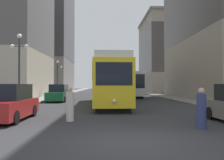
# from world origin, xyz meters

# --- Properties ---
(ground_plane) EXTENTS (200.00, 200.00, 0.00)m
(ground_plane) POSITION_xyz_m (0.00, 0.00, 0.00)
(ground_plane) COLOR #303033
(sidewalk_left) EXTENTS (2.53, 120.00, 0.15)m
(sidewalk_left) POSITION_xyz_m (-8.13, 40.00, 0.07)
(sidewalk_left) COLOR gray
(sidewalk_left) RESTS_ON ground
(sidewalk_right) EXTENTS (2.53, 120.00, 0.15)m
(sidewalk_right) POSITION_xyz_m (8.13, 40.00, 0.07)
(sidewalk_right) COLOR gray
(sidewalk_right) RESTS_ON ground
(streetcar) EXTENTS (3.14, 13.76, 3.89)m
(streetcar) POSITION_xyz_m (-0.42, 13.30, 2.10)
(streetcar) COLOR black
(streetcar) RESTS_ON ground
(transit_bus) EXTENTS (2.59, 12.52, 3.45)m
(transit_bus) POSITION_xyz_m (3.06, 26.85, 1.95)
(transit_bus) COLOR black
(transit_bus) RESTS_ON ground
(parked_car_left_near) EXTENTS (1.92, 4.91, 1.82)m
(parked_car_left_near) POSITION_xyz_m (-5.56, 17.66, 0.84)
(parked_car_left_near) COLOR black
(parked_car_left_near) RESTS_ON ground
(parked_car_left_mid) EXTENTS (1.92, 4.48, 1.82)m
(parked_car_left_mid) POSITION_xyz_m (-5.57, 4.60, 0.84)
(parked_car_left_mid) COLOR black
(parked_car_left_mid) RESTS_ON ground
(pedestrian_crossing_near) EXTENTS (0.38, 0.38, 1.69)m
(pedestrian_crossing_near) POSITION_xyz_m (-2.43, 4.16, 0.78)
(pedestrian_crossing_near) COLOR beige
(pedestrian_crossing_near) RESTS_ON ground
(pedestrian_crossing_far) EXTENTS (0.37, 0.37, 1.66)m
(pedestrian_crossing_far) POSITION_xyz_m (3.18, 1.98, 0.77)
(pedestrian_crossing_far) COLOR navy
(pedestrian_crossing_far) RESTS_ON ground
(lamp_post_left_near) EXTENTS (1.41, 0.36, 5.67)m
(lamp_post_left_near) POSITION_xyz_m (-7.46, 11.24, 3.86)
(lamp_post_left_near) COLOR #333338
(lamp_post_left_near) RESTS_ON sidewalk_left
(lamp_post_left_far) EXTENTS (1.41, 0.36, 5.11)m
(lamp_post_left_far) POSITION_xyz_m (-7.46, 26.41, 3.53)
(lamp_post_left_far) COLOR #333338
(lamp_post_left_far) RESTS_ON sidewalk_left
(building_left_corner) EXTENTS (15.73, 18.85, 32.05)m
(building_left_corner) POSITION_xyz_m (-16.96, 51.93, 16.53)
(building_left_corner) COLOR gray
(building_left_corner) RESTS_ON ground
(building_right_midblock) EXTENTS (13.79, 18.36, 18.43)m
(building_right_midblock) POSITION_xyz_m (15.99, 50.02, 9.47)
(building_right_midblock) COLOR #A89E8E
(building_right_midblock) RESTS_ON ground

